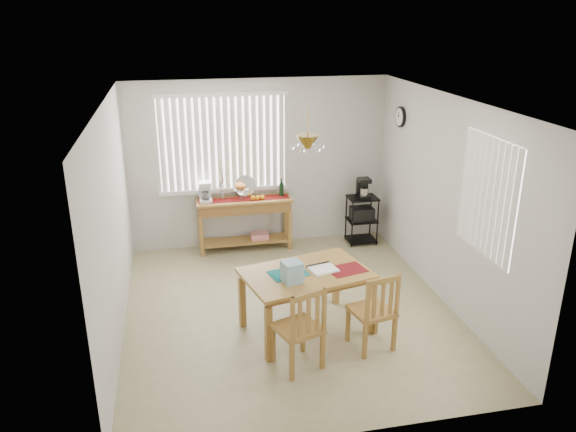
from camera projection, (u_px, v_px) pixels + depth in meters
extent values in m
cube|color=tan|center=(289.00, 310.00, 7.04)|extent=(4.00, 4.50, 0.01)
cube|color=beige|center=(259.00, 163.00, 8.70)|extent=(4.00, 0.10, 2.60)
cube|color=beige|center=(348.00, 309.00, 4.48)|extent=(4.00, 0.10, 2.60)
cube|color=beige|center=(108.00, 225.00, 6.20)|extent=(0.10, 4.50, 2.60)
cube|color=beige|center=(450.00, 201.00, 6.98)|extent=(0.10, 4.50, 2.60)
cube|color=white|center=(289.00, 96.00, 6.12)|extent=(4.00, 4.50, 0.10)
cube|color=white|center=(223.00, 143.00, 8.42)|extent=(1.90, 0.01, 1.40)
cube|color=white|center=(162.00, 146.00, 8.24)|extent=(0.07, 0.03, 1.40)
cube|color=white|center=(169.00, 146.00, 8.26)|extent=(0.07, 0.03, 1.40)
cube|color=white|center=(176.00, 146.00, 8.28)|extent=(0.07, 0.03, 1.40)
cube|color=white|center=(184.00, 145.00, 8.30)|extent=(0.07, 0.03, 1.40)
cube|color=white|center=(191.00, 145.00, 8.32)|extent=(0.07, 0.03, 1.40)
cube|color=white|center=(198.00, 145.00, 8.35)|extent=(0.07, 0.03, 1.40)
cube|color=white|center=(205.00, 144.00, 8.37)|extent=(0.07, 0.03, 1.40)
cube|color=white|center=(212.00, 144.00, 8.39)|extent=(0.07, 0.03, 1.40)
cube|color=white|center=(219.00, 144.00, 8.41)|extent=(0.07, 0.03, 1.40)
cube|color=white|center=(226.00, 143.00, 8.43)|extent=(0.07, 0.03, 1.40)
cube|color=white|center=(233.00, 143.00, 8.45)|extent=(0.07, 0.03, 1.40)
cube|color=white|center=(240.00, 143.00, 8.47)|extent=(0.07, 0.03, 1.40)
cube|color=white|center=(247.00, 142.00, 8.49)|extent=(0.07, 0.03, 1.40)
cube|color=white|center=(254.00, 142.00, 8.51)|extent=(0.07, 0.03, 1.40)
cube|color=white|center=(261.00, 142.00, 8.53)|extent=(0.07, 0.03, 1.40)
cube|color=white|center=(268.00, 141.00, 8.55)|extent=(0.07, 0.03, 1.40)
cube|color=white|center=(275.00, 141.00, 8.57)|extent=(0.07, 0.03, 1.40)
cube|color=white|center=(281.00, 141.00, 8.59)|extent=(0.07, 0.03, 1.40)
cube|color=white|center=(225.00, 190.00, 8.66)|extent=(1.98, 0.06, 0.06)
cube|color=white|center=(221.00, 94.00, 8.15)|extent=(1.98, 0.06, 0.06)
cube|color=white|center=(488.00, 197.00, 6.02)|extent=(0.01, 1.10, 1.30)
cube|color=white|center=(514.00, 212.00, 5.57)|extent=(0.03, 0.07, 1.30)
cube|color=white|center=(507.00, 209.00, 5.67)|extent=(0.03, 0.07, 1.30)
cube|color=white|center=(501.00, 205.00, 5.77)|extent=(0.03, 0.07, 1.30)
cube|color=white|center=(495.00, 202.00, 5.87)|extent=(0.03, 0.07, 1.30)
cube|color=white|center=(490.00, 199.00, 5.97)|extent=(0.03, 0.07, 1.30)
cube|color=white|center=(484.00, 196.00, 6.07)|extent=(0.03, 0.07, 1.30)
cube|color=white|center=(479.00, 192.00, 6.17)|extent=(0.03, 0.07, 1.30)
cube|color=white|center=(474.00, 190.00, 6.27)|extent=(0.03, 0.07, 1.30)
cube|color=white|center=(469.00, 187.00, 6.37)|extent=(0.03, 0.07, 1.30)
cube|color=white|center=(464.00, 184.00, 6.48)|extent=(0.03, 0.07, 1.30)
cylinder|color=black|center=(401.00, 117.00, 8.12)|extent=(0.04, 0.30, 0.30)
cylinder|color=white|center=(399.00, 117.00, 8.12)|extent=(0.01, 0.25, 0.25)
cylinder|color=olive|center=(308.00, 124.00, 5.77)|extent=(0.01, 0.01, 0.34)
cone|color=olive|center=(307.00, 142.00, 5.84)|extent=(0.24, 0.24, 0.14)
sphere|color=white|center=(322.00, 147.00, 5.89)|extent=(0.05, 0.05, 0.05)
sphere|color=white|center=(312.00, 144.00, 6.00)|extent=(0.05, 0.05, 0.05)
sphere|color=white|center=(297.00, 145.00, 5.97)|extent=(0.05, 0.05, 0.05)
sphere|color=white|center=(292.00, 148.00, 5.83)|extent=(0.05, 0.05, 0.05)
sphere|color=white|center=(303.00, 151.00, 5.72)|extent=(0.05, 0.05, 0.05)
sphere|color=white|center=(318.00, 150.00, 5.75)|extent=(0.05, 0.05, 0.05)
cube|color=#A47737|center=(244.00, 200.00, 8.57)|extent=(1.45, 0.41, 0.04)
cube|color=brown|center=(244.00, 207.00, 8.60)|extent=(1.40, 0.37, 0.15)
cube|color=#A47737|center=(202.00, 237.00, 8.46)|extent=(0.05, 0.05, 0.63)
cube|color=#A47737|center=(290.00, 230.00, 8.72)|extent=(0.05, 0.05, 0.63)
cube|color=#A47737|center=(200.00, 229.00, 8.75)|extent=(0.05, 0.05, 0.63)
cube|color=#A47737|center=(286.00, 223.00, 9.02)|extent=(0.05, 0.05, 0.63)
cube|color=#A47737|center=(245.00, 240.00, 8.80)|extent=(1.35, 0.35, 0.03)
cube|color=red|center=(260.00, 236.00, 8.82)|extent=(0.27, 0.20, 0.09)
cube|color=maroon|center=(244.00, 199.00, 8.56)|extent=(1.38, 0.22, 0.01)
cube|color=white|center=(206.00, 200.00, 8.44)|extent=(0.18, 0.22, 0.05)
cube|color=white|center=(205.00, 192.00, 8.47)|extent=(0.18, 0.07, 0.27)
cube|color=white|center=(205.00, 184.00, 8.34)|extent=(0.18, 0.20, 0.06)
cylinder|color=white|center=(206.00, 196.00, 8.39)|extent=(0.12, 0.12, 0.12)
cylinder|color=white|center=(241.00, 197.00, 8.52)|extent=(0.05, 0.05, 0.09)
cone|color=white|center=(241.00, 192.00, 8.49)|extent=(0.24, 0.24, 0.08)
sphere|color=#AA2E16|center=(244.00, 186.00, 8.47)|extent=(0.07, 0.07, 0.07)
sphere|color=#AA2E16|center=(242.00, 186.00, 8.51)|extent=(0.07, 0.07, 0.07)
sphere|color=#AA2E16|center=(239.00, 186.00, 8.50)|extent=(0.07, 0.07, 0.07)
sphere|color=#AA2E16|center=(238.00, 187.00, 8.46)|extent=(0.07, 0.07, 0.07)
sphere|color=#AA2E16|center=(240.00, 188.00, 8.43)|extent=(0.07, 0.07, 0.07)
sphere|color=#AA2E16|center=(243.00, 187.00, 8.43)|extent=(0.07, 0.07, 0.07)
sphere|color=orange|center=(253.00, 198.00, 8.51)|extent=(0.07, 0.07, 0.07)
sphere|color=orange|center=(258.00, 198.00, 8.52)|extent=(0.07, 0.07, 0.07)
sphere|color=orange|center=(262.00, 197.00, 8.54)|extent=(0.07, 0.07, 0.07)
cylinder|color=silver|center=(245.00, 186.00, 8.67)|extent=(0.33, 0.08, 0.32)
cylinder|color=white|center=(223.00, 196.00, 8.52)|extent=(0.07, 0.07, 0.13)
cylinder|color=#4C3823|center=(222.00, 179.00, 8.43)|extent=(0.08, 0.04, 0.40)
cylinder|color=#4C3823|center=(222.00, 177.00, 8.42)|extent=(0.12, 0.05, 0.44)
cylinder|color=#4C3823|center=(222.00, 180.00, 8.44)|extent=(0.16, 0.07, 0.33)
cylinder|color=#4C3823|center=(222.00, 176.00, 8.41)|extent=(0.05, 0.02, 0.50)
cylinder|color=#4C3823|center=(222.00, 181.00, 8.44)|extent=(0.20, 0.09, 0.28)
cylinder|color=black|center=(281.00, 189.00, 8.68)|extent=(0.07, 0.07, 0.21)
cylinder|color=black|center=(281.00, 181.00, 8.63)|extent=(0.03, 0.03, 0.07)
cylinder|color=black|center=(352.00, 225.00, 8.76)|extent=(0.02, 0.02, 0.77)
cylinder|color=black|center=(378.00, 223.00, 8.84)|extent=(0.02, 0.02, 0.77)
cylinder|color=black|center=(346.00, 217.00, 9.06)|extent=(0.02, 0.02, 0.77)
cylinder|color=black|center=(371.00, 216.00, 9.14)|extent=(0.02, 0.02, 0.77)
cube|color=black|center=(363.00, 198.00, 8.82)|extent=(0.45, 0.36, 0.03)
cube|color=black|center=(362.00, 220.00, 8.95)|extent=(0.45, 0.36, 0.02)
cube|color=black|center=(361.00, 239.00, 9.06)|extent=(0.45, 0.36, 0.02)
cube|color=black|center=(362.00, 213.00, 8.91)|extent=(0.34, 0.27, 0.20)
cube|color=black|center=(363.00, 196.00, 8.79)|extent=(0.18, 0.22, 0.05)
cube|color=black|center=(362.00, 188.00, 8.82)|extent=(0.18, 0.07, 0.27)
cube|color=black|center=(364.00, 180.00, 8.70)|extent=(0.18, 0.20, 0.06)
cylinder|color=silver|center=(364.00, 191.00, 8.75)|extent=(0.12, 0.12, 0.12)
cube|color=#A47737|center=(306.00, 274.00, 6.37)|extent=(1.56, 1.20, 0.04)
cube|color=brown|center=(306.00, 278.00, 6.38)|extent=(1.44, 1.08, 0.06)
cube|color=#A47737|center=(269.00, 334.00, 5.92)|extent=(0.08, 0.08, 0.65)
cube|color=#A47737|center=(370.00, 308.00, 6.43)|extent=(0.08, 0.08, 0.65)
cube|color=#A47737|center=(242.00, 302.00, 6.58)|extent=(0.08, 0.08, 0.65)
cube|color=#A47737|center=(336.00, 280.00, 7.09)|extent=(0.08, 0.08, 0.65)
cube|color=#12666A|center=(288.00, 273.00, 6.32)|extent=(0.48, 0.39, 0.01)
cube|color=maroon|center=(347.00, 270.00, 6.41)|extent=(0.48, 0.39, 0.01)
cube|color=white|center=(323.00, 269.00, 6.39)|extent=(0.35, 0.30, 0.02)
cube|color=black|center=(318.00, 265.00, 6.50)|extent=(0.30, 0.10, 0.03)
cube|color=#83B2BE|center=(292.00, 272.00, 6.09)|extent=(0.24, 0.24, 0.24)
cube|color=#A47737|center=(298.00, 328.00, 5.80)|extent=(0.56, 0.56, 0.04)
cube|color=#A47737|center=(303.00, 334.00, 6.12)|extent=(0.05, 0.05, 0.43)
cube|color=#A47737|center=(273.00, 344.00, 5.93)|extent=(0.05, 0.05, 0.43)
cube|color=#A47737|center=(323.00, 351.00, 5.82)|extent=(0.05, 0.05, 0.43)
cube|color=#A47737|center=(292.00, 362.00, 5.63)|extent=(0.05, 0.05, 0.43)
cube|color=#A47737|center=(324.00, 309.00, 5.64)|extent=(0.05, 0.05, 0.48)
cube|color=#A47737|center=(293.00, 320.00, 5.45)|extent=(0.05, 0.05, 0.48)
cube|color=#A47737|center=(309.00, 296.00, 5.47)|extent=(0.38, 0.16, 0.06)
cube|color=#A47737|center=(317.00, 314.00, 5.61)|extent=(0.05, 0.03, 0.38)
cube|color=#A47737|center=(309.00, 317.00, 5.55)|extent=(0.05, 0.03, 0.38)
cube|color=#A47737|center=(300.00, 319.00, 5.50)|extent=(0.05, 0.03, 0.38)
cube|color=#A47737|center=(372.00, 311.00, 6.14)|extent=(0.51, 0.51, 0.04)
cube|color=#A47737|center=(376.00, 318.00, 6.45)|extent=(0.05, 0.05, 0.42)
cube|color=#A47737|center=(348.00, 325.00, 6.31)|extent=(0.05, 0.05, 0.42)
cube|color=#A47737|center=(394.00, 334.00, 6.13)|extent=(0.05, 0.05, 0.42)
cube|color=#A47737|center=(365.00, 341.00, 5.99)|extent=(0.05, 0.05, 0.42)
cube|color=#A47737|center=(398.00, 295.00, 5.95)|extent=(0.04, 0.04, 0.47)
cube|color=#A47737|center=(368.00, 302.00, 5.81)|extent=(0.04, 0.04, 0.47)
cube|color=#A47737|center=(384.00, 281.00, 5.81)|extent=(0.39, 0.11, 0.06)
cube|color=#A47737|center=(391.00, 298.00, 5.93)|extent=(0.04, 0.03, 0.38)
cube|color=#A47737|center=(383.00, 300.00, 5.89)|extent=(0.04, 0.03, 0.38)
cube|color=#A47737|center=(374.00, 302.00, 5.85)|extent=(0.04, 0.03, 0.38)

